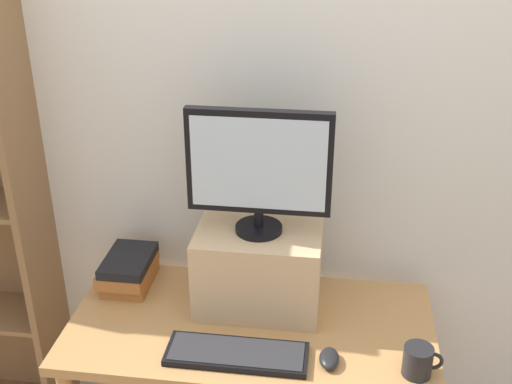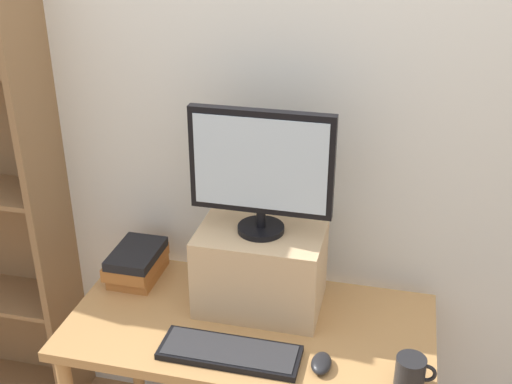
% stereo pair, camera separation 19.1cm
% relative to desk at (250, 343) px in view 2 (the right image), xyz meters
% --- Properties ---
extents(back_wall, '(7.00, 0.08, 2.60)m').
position_rel_desk_xyz_m(back_wall, '(0.00, 0.42, 0.63)').
color(back_wall, silver).
rests_on(back_wall, ground_plane).
extents(desk, '(1.27, 0.64, 0.76)m').
position_rel_desk_xyz_m(desk, '(0.00, 0.00, 0.00)').
color(desk, '#B7844C').
rests_on(desk, ground_plane).
extents(riser_box, '(0.44, 0.30, 0.30)m').
position_rel_desk_xyz_m(riser_box, '(0.01, 0.12, 0.24)').
color(riser_box, tan).
rests_on(riser_box, desk).
extents(computer_monitor, '(0.48, 0.16, 0.44)m').
position_rel_desk_xyz_m(computer_monitor, '(0.01, 0.12, 0.63)').
color(computer_monitor, black).
rests_on(computer_monitor, riser_box).
extents(keyboard, '(0.46, 0.16, 0.02)m').
position_rel_desk_xyz_m(keyboard, '(-0.02, -0.18, 0.11)').
color(keyboard, black).
rests_on(keyboard, desk).
extents(computer_mouse, '(0.06, 0.10, 0.04)m').
position_rel_desk_xyz_m(computer_mouse, '(0.28, -0.17, 0.11)').
color(computer_mouse, black).
rests_on(computer_mouse, desk).
extents(book_stack, '(0.18, 0.26, 0.13)m').
position_rel_desk_xyz_m(book_stack, '(-0.49, 0.18, 0.16)').
color(book_stack, '#AD662D').
rests_on(book_stack, desk).
extents(coffee_mug, '(0.12, 0.09, 0.10)m').
position_rel_desk_xyz_m(coffee_mug, '(0.55, -0.19, 0.14)').
color(coffee_mug, black).
rests_on(coffee_mug, desk).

